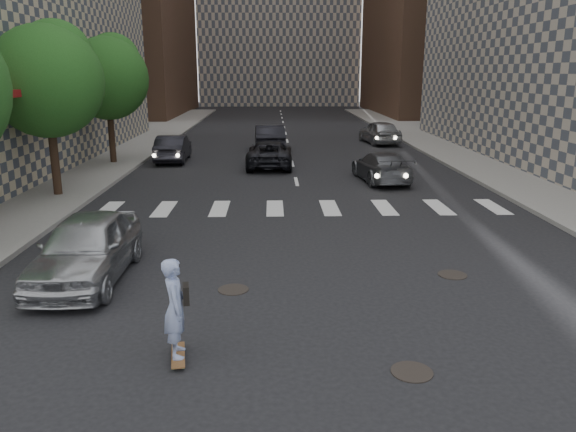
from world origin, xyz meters
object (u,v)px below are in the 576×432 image
Objects in this scene: traffic_car_e at (269,138)px; traffic_car_d at (380,132)px; traffic_car_b at (381,167)px; silver_sedan at (87,248)px; tree_b at (49,76)px; traffic_car_a at (173,148)px; tree_c at (109,74)px; traffic_car_c at (270,154)px; skateboarder at (176,308)px.

traffic_car_d is at bearing -158.93° from traffic_car_e.
traffic_car_b is 0.92× the size of traffic_car_e.
silver_sedan is 15.19m from traffic_car_b.
tree_b is 1.51× the size of traffic_car_a.
traffic_car_c is at bearing -7.85° from tree_c.
silver_sedan is at bearing 91.52° from traffic_car_a.
traffic_car_e reaches higher than traffic_car_d.
traffic_car_c is (5.29, -2.00, -0.04)m from traffic_car_a.
tree_b reaches higher than traffic_car_b.
skateboarder reaches higher than traffic_car_c.
traffic_car_d is (2.42, 13.31, 0.13)m from traffic_car_b.
traffic_car_a is (2.95, 0.86, -3.93)m from tree_c.
traffic_car_c is (1.53, 19.96, -0.29)m from skateboarder.
skateboarder is 0.40× the size of traffic_car_b.
traffic_car_c is (8.24, -1.14, -3.97)m from tree_c.
traffic_car_b is 0.98× the size of traffic_car_d.
tree_b is 15.17m from skateboarder.
tree_c is 18.11m from traffic_car_d.
traffic_car_e is (-7.48, -3.31, 0.02)m from traffic_car_d.
traffic_car_a is 0.94× the size of traffic_car_d.
traffic_car_c is 0.98× the size of traffic_car_e.
traffic_car_e is at bearing -68.86° from traffic_car_b.
traffic_car_b is at bearing 58.58° from skateboarder.
tree_c is 14.77m from traffic_car_b.
tree_c reaches higher than traffic_car_b.
skateboarder is 0.40× the size of traffic_car_d.
tree_c is at bearing 90.00° from tree_b.
traffic_car_e is (1.50, 25.96, -0.15)m from skateboarder.
traffic_car_a is (-1.00, 18.00, -0.07)m from silver_sedan.
tree_c reaches higher than traffic_car_e.
traffic_car_c is at bearing 76.53° from skateboarder.
traffic_car_b is 0.94× the size of traffic_car_c.
tree_c is 4.99m from traffic_car_a.
tree_b is 22.86m from traffic_car_d.
tree_b is 11.44m from traffic_car_c.
traffic_car_a is 0.88× the size of traffic_car_e.
silver_sedan is (3.95, -17.14, -3.86)m from tree_c.
traffic_car_c is at bearing 87.48° from traffic_car_e.
traffic_car_b is at bearing -21.16° from tree_c.
tree_c is at bearing -26.84° from traffic_car_b.
traffic_car_a is (-3.76, 21.96, -0.25)m from skateboarder.
silver_sedan reaches higher than traffic_car_a.
traffic_car_e is (8.21, 4.86, -3.83)m from tree_c.
silver_sedan is at bearing 76.17° from traffic_car_c.
traffic_car_b is at bearing 52.40° from silver_sedan.
traffic_car_d is at bearing -127.49° from traffic_car_c.
skateboarder is 26.00m from traffic_car_e.
skateboarder is 20.02m from traffic_car_c.
traffic_car_b is (13.27, 2.86, -3.98)m from tree_b.
traffic_car_d reaches higher than traffic_car_a.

